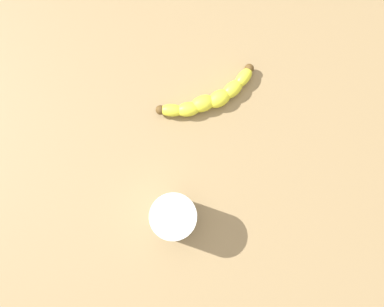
# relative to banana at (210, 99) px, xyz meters

# --- Properties ---
(wooden_tabletop) EXTENTS (1.20, 1.20, 0.03)m
(wooden_tabletop) POSITION_rel_banana_xyz_m (0.00, 0.14, -0.03)
(wooden_tabletop) COLOR olive
(wooden_tabletop) RESTS_ON ground
(banana) EXTENTS (0.09, 0.22, 0.03)m
(banana) POSITION_rel_banana_xyz_m (0.00, 0.00, 0.00)
(banana) COLOR yellow
(banana) RESTS_ON wooden_tabletop
(smoothie_glass) EXTENTS (0.08, 0.08, 0.10)m
(smoothie_glass) POSITION_rel_banana_xyz_m (-0.15, 0.20, 0.03)
(smoothie_glass) COLOR silver
(smoothie_glass) RESTS_ON wooden_tabletop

